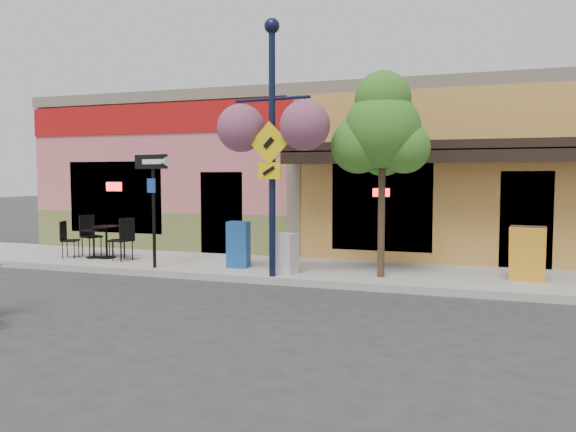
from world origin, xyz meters
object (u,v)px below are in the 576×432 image
object	(u,v)px
building	(365,174)
newspaper_box_grey	(286,253)
newspaper_box_blue	(238,244)
street_tree	(382,174)
one_way_sign	(154,212)
lamp_post	(272,149)

from	to	relation	value
building	newspaper_box_grey	xyz separation A→B (m)	(-0.38, -6.47, -1.67)
newspaper_box_blue	street_tree	world-z (taller)	street_tree
building	newspaper_box_grey	bearing A→B (deg)	-93.33
building	newspaper_box_grey	world-z (taller)	building
one_way_sign	street_tree	bearing A→B (deg)	17.92
one_way_sign	building	bearing A→B (deg)	75.36
building	lamp_post	world-z (taller)	lamp_post
building	one_way_sign	xyz separation A→B (m)	(-3.41, -6.69, -0.85)
newspaper_box_grey	building	bearing A→B (deg)	100.26
newspaper_box_grey	lamp_post	bearing A→B (deg)	-101.18
building	newspaper_box_grey	distance (m)	6.70
building	newspaper_box_blue	bearing A→B (deg)	-105.51
newspaper_box_blue	street_tree	distance (m)	3.59
lamp_post	newspaper_box_grey	xyz separation A→B (m)	(0.17, 0.38, -2.16)
building	newspaper_box_grey	size ratio (longest dim) A/B	21.37
newspaper_box_blue	street_tree	bearing A→B (deg)	-11.45
lamp_post	newspaper_box_grey	bearing A→B (deg)	71.25
building	newspaper_box_blue	size ratio (longest dim) A/B	17.72
lamp_post	newspaper_box_blue	world-z (taller)	lamp_post
lamp_post	building	bearing A→B (deg)	91.43
building	street_tree	size ratio (longest dim) A/B	4.36
newspaper_box_blue	one_way_sign	bearing A→B (deg)	-167.07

